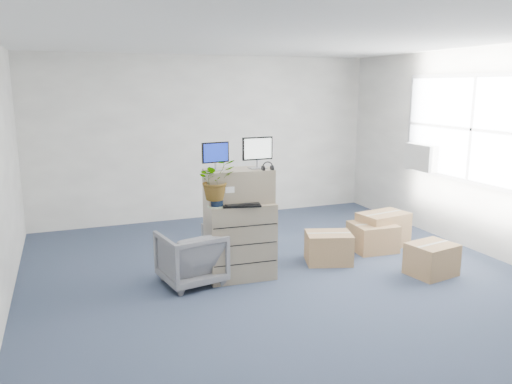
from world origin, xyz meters
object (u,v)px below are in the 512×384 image
Objects in this scene: filing_cabinet_lower at (240,240)px; monitor_left at (216,155)px; monitor_right at (258,151)px; potted_plant at (216,185)px; office_chair at (191,255)px; keyboard at (241,205)px; water_bottle at (241,192)px.

monitor_left reaches higher than filing_cabinet_lower.
filing_cabinet_lower is 2.44× the size of monitor_right.
monitor_right reaches higher than monitor_left.
potted_plant is (-0.05, -0.15, -0.32)m from monitor_left.
monitor_left is 1.21m from office_chair.
keyboard is (-0.27, -0.18, -0.60)m from monitor_right.
keyboard is 0.64× the size of office_chair.
monitor_left is at bearing 148.64° from keyboard.
monitor_left is 0.66m from keyboard.
monitor_right is 0.86× the size of keyboard.
office_chair is (-0.83, 0.01, -1.19)m from monitor_right.
monitor_left is at bearing 175.47° from office_chair.
monitor_left reaches higher than office_chair.
filing_cabinet_lower is at bearing -126.36° from water_bottle.
monitor_left is 0.36m from potted_plant.
monitor_right is 0.66m from potted_plant.
monitor_left is 0.88× the size of monitor_right.
water_bottle is (-0.19, 0.04, -0.50)m from monitor_right.
filing_cabinet_lower is at bearing -19.80° from monitor_left.
monitor_left is 0.56m from water_bottle.
monitor_right is at bearing 168.89° from office_chair.
monitor_right is 1.68× the size of water_bottle.
monitor_right is 0.53m from water_bottle.
monitor_left is 1.47× the size of water_bottle.
potted_plant is 0.89m from office_chair.
potted_plant reaches higher than water_bottle.
potted_plant is 0.75× the size of office_chair.
office_chair is at bearing -177.42° from water_bottle.
water_bottle is 0.95m from office_chair.
filing_cabinet_lower is at bearing -179.19° from monitor_right.
monitor_right is at bearing -13.03° from monitor_left.
monitor_right reaches higher than keyboard.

